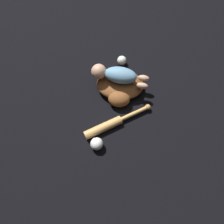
% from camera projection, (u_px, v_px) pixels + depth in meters
% --- Properties ---
extents(ground_plane, '(6.00, 6.00, 0.00)m').
position_uv_depth(ground_plane, '(118.00, 90.00, 1.45)').
color(ground_plane, black).
extents(baseball_glove, '(0.31, 0.29, 0.09)m').
position_uv_depth(baseball_glove, '(120.00, 87.00, 1.40)').
color(baseball_glove, brown).
rests_on(baseball_glove, ground).
extents(baby_figure, '(0.37, 0.14, 0.10)m').
position_uv_depth(baby_figure, '(116.00, 75.00, 1.34)').
color(baby_figure, '#6693B2').
rests_on(baby_figure, baseball_glove).
extents(baseball_bat, '(0.39, 0.27, 0.05)m').
position_uv_depth(baseball_bat, '(110.00, 124.00, 1.29)').
color(baseball_bat, tan).
rests_on(baseball_bat, ground).
extents(baseball, '(0.07, 0.07, 0.07)m').
position_uv_depth(baseball, '(97.00, 144.00, 1.22)').
color(baseball, white).
rests_on(baseball, ground).
extents(baseball_spare, '(0.07, 0.07, 0.07)m').
position_uv_depth(baseball_spare, '(122.00, 61.00, 1.54)').
color(baseball_spare, white).
rests_on(baseball_spare, ground).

